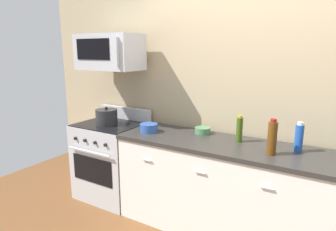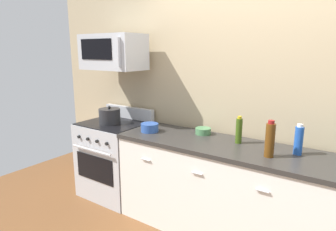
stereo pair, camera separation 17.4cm
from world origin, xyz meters
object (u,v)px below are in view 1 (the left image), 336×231
(bowl_blue_mixing, at_px, (149,128))
(bottle_soda_blue, at_px, (299,138))
(bottle_wine_amber, at_px, (272,138))
(bowl_green_glaze, at_px, (203,130))
(microwave, at_px, (110,52))
(stockpot, at_px, (107,117))
(bottle_olive_oil, at_px, (239,129))
(range_oven, at_px, (112,159))

(bowl_blue_mixing, bearing_deg, bottle_soda_blue, 5.88)
(bottle_wine_amber, distance_m, bowl_green_glaze, 0.81)
(microwave, distance_m, bowl_green_glaze, 1.38)
(bottle_soda_blue, distance_m, bowl_blue_mixing, 1.46)
(bowl_green_glaze, bearing_deg, bottle_wine_amber, -20.56)
(microwave, xyz_separation_m, stockpot, (-0.00, -0.10, -0.74))
(bottle_soda_blue, bearing_deg, microwave, -178.54)
(bowl_blue_mixing, xyz_separation_m, stockpot, (-0.60, -0.00, 0.05))
(bottle_olive_oil, height_order, stockpot, bottle_olive_oil)
(bottle_olive_oil, bearing_deg, stockpot, -174.00)
(bottle_soda_blue, relative_size, bowl_green_glaze, 1.61)
(bottle_olive_oil, relative_size, bottle_soda_blue, 0.99)
(bottle_soda_blue, height_order, bowl_green_glaze, bottle_soda_blue)
(microwave, height_order, bowl_blue_mixing, microwave)
(range_oven, bearing_deg, microwave, 89.71)
(bottle_olive_oil, xyz_separation_m, stockpot, (-1.53, -0.16, -0.03))
(stockpot, bearing_deg, range_oven, 90.00)
(bottle_soda_blue, distance_m, stockpot, 2.05)
(bowl_green_glaze, xyz_separation_m, bowl_blue_mixing, (-0.52, -0.24, 0.01))
(bottle_wine_amber, xyz_separation_m, stockpot, (-1.86, 0.04, -0.05))
(bowl_blue_mixing, height_order, stockpot, stockpot)
(microwave, height_order, bottle_wine_amber, microwave)
(microwave, xyz_separation_m, bowl_blue_mixing, (0.60, -0.10, -0.78))
(bottle_olive_oil, relative_size, bowl_blue_mixing, 1.37)
(bottle_olive_oil, distance_m, bowl_blue_mixing, 0.95)
(bowl_green_glaze, bearing_deg, bowl_blue_mixing, -155.41)
(bowl_blue_mixing, bearing_deg, stockpot, -179.89)
(bottle_soda_blue, height_order, stockpot, bottle_soda_blue)
(bottle_soda_blue, bearing_deg, range_oven, -177.28)
(range_oven, height_order, bowl_blue_mixing, range_oven)
(bottle_olive_oil, height_order, bottle_soda_blue, bottle_soda_blue)
(range_oven, relative_size, bottle_soda_blue, 4.11)
(bottle_olive_oil, relative_size, bottle_wine_amber, 0.84)
(bowl_green_glaze, bearing_deg, stockpot, -167.93)
(bottle_wine_amber, xyz_separation_m, bowl_green_glaze, (-0.75, 0.28, -0.11))
(microwave, height_order, bottle_olive_oil, microwave)
(range_oven, relative_size, stockpot, 4.27)
(bottle_wine_amber, bearing_deg, stockpot, 178.69)
(range_oven, xyz_separation_m, bowl_green_glaze, (1.11, 0.18, 0.49))
(bottle_wine_amber, distance_m, stockpot, 1.86)
(stockpot, bearing_deg, bowl_blue_mixing, 0.11)
(bottle_wine_amber, xyz_separation_m, bowl_blue_mixing, (-1.27, 0.04, -0.10))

